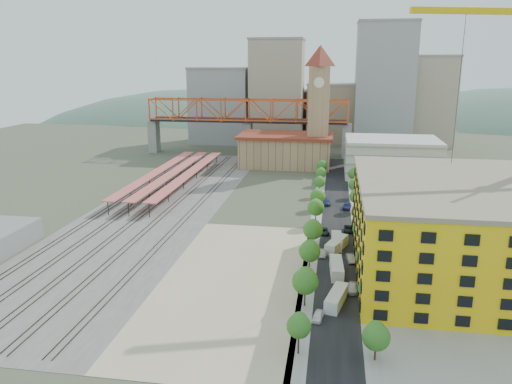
% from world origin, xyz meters
% --- Properties ---
extents(ground, '(400.00, 400.00, 0.00)m').
position_xyz_m(ground, '(0.00, 0.00, 0.00)').
color(ground, '#474C38').
rests_on(ground, ground).
extents(ballast_strip, '(36.00, 165.00, 0.06)m').
position_xyz_m(ballast_strip, '(-36.00, 17.50, 0.03)').
color(ballast_strip, '#605E59').
rests_on(ballast_strip, ground).
extents(dirt_lot, '(28.00, 67.00, 0.06)m').
position_xyz_m(dirt_lot, '(-4.00, -31.50, 0.03)').
color(dirt_lot, tan).
rests_on(dirt_lot, ground).
extents(street_asphalt, '(12.00, 170.00, 0.06)m').
position_xyz_m(street_asphalt, '(16.00, 15.00, 0.03)').
color(street_asphalt, black).
rests_on(street_asphalt, ground).
extents(sidewalk_west, '(3.00, 170.00, 0.04)m').
position_xyz_m(sidewalk_west, '(10.50, 15.00, 0.02)').
color(sidewalk_west, gray).
rests_on(sidewalk_west, ground).
extents(sidewalk_east, '(3.00, 170.00, 0.04)m').
position_xyz_m(sidewalk_east, '(21.50, 15.00, 0.02)').
color(sidewalk_east, gray).
rests_on(sidewalk_east, ground).
extents(construction_pad, '(50.00, 90.00, 0.06)m').
position_xyz_m(construction_pad, '(45.00, -20.00, 0.03)').
color(construction_pad, gray).
rests_on(construction_pad, ground).
extents(rail_tracks, '(26.56, 160.00, 0.18)m').
position_xyz_m(rail_tracks, '(-37.80, 17.50, 0.15)').
color(rail_tracks, '#382B23').
rests_on(rail_tracks, ground).
extents(platform_canopies, '(16.00, 80.00, 4.12)m').
position_xyz_m(platform_canopies, '(-41.00, 45.00, 3.99)').
color(platform_canopies, '#DD7155').
rests_on(platform_canopies, ground).
extents(station_hall, '(38.00, 24.00, 13.10)m').
position_xyz_m(station_hall, '(-5.00, 82.00, 6.67)').
color(station_hall, tan).
rests_on(station_hall, ground).
extents(clock_tower, '(12.00, 12.00, 52.00)m').
position_xyz_m(clock_tower, '(8.00, 79.99, 28.70)').
color(clock_tower, tan).
rests_on(clock_tower, ground).
extents(parking_garage, '(34.00, 26.00, 14.00)m').
position_xyz_m(parking_garage, '(36.00, 70.00, 7.00)').
color(parking_garage, silver).
rests_on(parking_garage, ground).
extents(truss_bridge, '(94.00, 9.60, 25.60)m').
position_xyz_m(truss_bridge, '(-25.00, 105.00, 18.86)').
color(truss_bridge, gray).
rests_on(truss_bridge, ground).
extents(construction_building, '(44.60, 50.60, 18.80)m').
position_xyz_m(construction_building, '(42.00, -20.00, 9.41)').
color(construction_building, yellow).
rests_on(construction_building, ground).
extents(street_trees, '(15.40, 124.40, 8.00)m').
position_xyz_m(street_trees, '(16.00, 5.00, 0.00)').
color(street_trees, '#2E671F').
rests_on(street_trees, ground).
extents(skyline, '(133.00, 46.00, 60.00)m').
position_xyz_m(skyline, '(7.47, 142.31, 22.81)').
color(skyline, '#9EA0A3').
rests_on(skyline, ground).
extents(distant_hills, '(647.00, 264.00, 227.00)m').
position_xyz_m(distant_hills, '(45.28, 260.00, -79.54)').
color(distant_hills, '#4C6B59').
rests_on(distant_hills, ground).
extents(site_trailer_a, '(4.33, 9.21, 2.44)m').
position_xyz_m(site_trailer_a, '(16.00, -38.55, 1.22)').
color(site_trailer_a, silver).
rests_on(site_trailer_a, ground).
extents(site_trailer_b, '(2.98, 9.42, 2.54)m').
position_xyz_m(site_trailer_b, '(16.00, -25.34, 1.27)').
color(site_trailer_b, silver).
rests_on(site_trailer_b, ground).
extents(site_trailer_c, '(5.45, 9.54, 2.54)m').
position_xyz_m(site_trailer_c, '(16.00, -11.79, 1.27)').
color(site_trailer_c, silver).
rests_on(site_trailer_c, ground).
extents(site_trailer_d, '(2.51, 8.73, 2.37)m').
position_xyz_m(site_trailer_d, '(16.00, -9.11, 1.19)').
color(site_trailer_d, silver).
rests_on(site_trailer_d, ground).
extents(car_0, '(2.15, 4.13, 1.34)m').
position_xyz_m(car_0, '(13.00, -44.58, 0.67)').
color(car_0, white).
rests_on(car_0, ground).
extents(car_1, '(1.66, 4.32, 1.40)m').
position_xyz_m(car_1, '(13.00, -16.05, 0.70)').
color(car_1, gray).
rests_on(car_1, ground).
extents(car_2, '(2.92, 4.96, 1.30)m').
position_xyz_m(car_2, '(13.00, -1.19, 0.65)').
color(car_2, black).
rests_on(car_2, ground).
extents(car_3, '(2.48, 5.44, 1.54)m').
position_xyz_m(car_3, '(13.00, 25.42, 0.77)').
color(car_3, navy).
rests_on(car_3, ground).
extents(car_4, '(1.93, 4.50, 1.52)m').
position_xyz_m(car_4, '(19.00, -33.06, 0.76)').
color(car_4, silver).
rests_on(car_4, ground).
extents(car_5, '(2.10, 4.50, 1.43)m').
position_xyz_m(car_5, '(19.00, -18.34, 0.71)').
color(car_5, gray).
rests_on(car_5, ground).
extents(car_6, '(2.46, 5.02, 1.37)m').
position_xyz_m(car_6, '(19.00, 1.44, 0.69)').
color(car_6, black).
rests_on(car_6, ground).
extents(car_7, '(3.00, 5.81, 1.61)m').
position_xyz_m(car_7, '(19.00, 21.90, 0.81)').
color(car_7, navy).
rests_on(car_7, ground).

